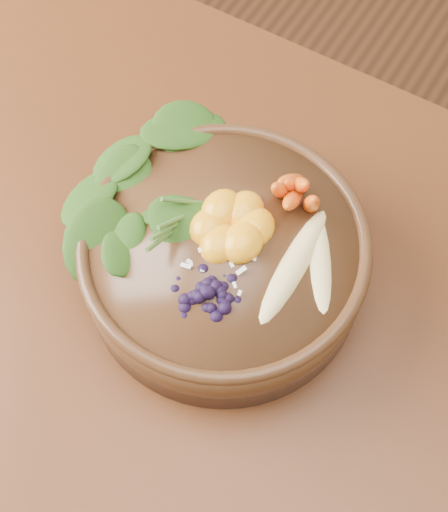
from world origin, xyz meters
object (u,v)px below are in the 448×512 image
Objects in this scene: carrot_cluster at (302,171)px; mandarin_cluster at (232,219)px; blueberry_pile at (205,285)px; kale_heap at (202,168)px; banana_halves at (308,257)px; stoneware_bowl at (224,260)px; dining_table at (348,450)px.

carrot_cluster reaches higher than mandarin_cluster.
carrot_cluster reaches higher than blueberry_pile.
kale_heap reaches higher than banana_halves.
stoneware_bowl is 0.09m from blueberry_pile.
blueberry_pile is at bearing -56.72° from kale_heap.
stoneware_bowl is at bearing -41.66° from kale_heap.
stoneware_bowl is 1.53× the size of kale_heap.
dining_table is at bearing -55.57° from carrot_cluster.
stoneware_bowl is at bearing -84.87° from mandarin_cluster.
dining_table is at bearing -24.15° from mandarin_cluster.
carrot_cluster is 0.60× the size of blueberry_pile.
carrot_cluster reaches higher than stoneware_bowl.
carrot_cluster is (-0.18, 0.17, 0.22)m from dining_table.
carrot_cluster reaches higher than kale_heap.
carrot_cluster is (0.04, 0.09, 0.09)m from stoneware_bowl.
blueberry_pile is (0.02, -0.06, 0.06)m from stoneware_bowl.
mandarin_cluster is at bearing 95.13° from stoneware_bowl.
carrot_cluster is at bearing 21.99° from kale_heap.
mandarin_cluster is at bearing -30.31° from kale_heap.
kale_heap is 1.16× the size of banana_halves.
stoneware_bowl reaches higher than dining_table.
carrot_cluster is at bearing 135.90° from dining_table.
banana_halves is 1.78× the size of mandarin_cluster.
banana_halves is at bearing 141.96° from dining_table.
dining_table is 0.28m from blueberry_pile.
mandarin_cluster reaches higher than dining_table.
carrot_cluster is at bearing 113.06° from banana_halves.
carrot_cluster is 0.49× the size of banana_halves.
kale_heap is 2.07× the size of mandarin_cluster.
blueberry_pile is (0.02, -0.08, 0.00)m from mandarin_cluster.
banana_halves is at bearing 1.73° from mandarin_cluster.
stoneware_bowl is at bearing 104.34° from blueberry_pile.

